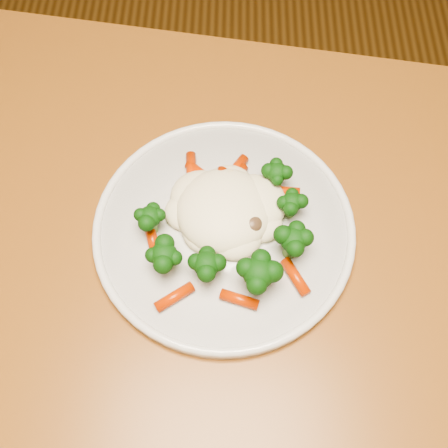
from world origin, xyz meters
TOP-DOWN VIEW (x-y plane):
  - dining_table at (-0.34, -0.28)m, footprint 1.19×0.89m
  - plate at (-0.28, -0.23)m, footprint 0.30×0.30m
  - meal at (-0.27, -0.23)m, footprint 0.20×0.20m

SIDE VIEW (x-z plane):
  - dining_table at x=-0.34m, z-range 0.26..1.01m
  - plate at x=-0.28m, z-range 0.75..0.76m
  - meal at x=-0.27m, z-range 0.76..0.81m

